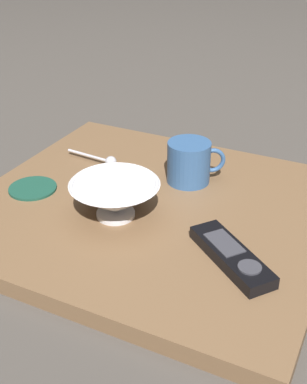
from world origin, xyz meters
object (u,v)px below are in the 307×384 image
object	(u,v)px
cereal_bowl	(115,197)
teaspoon	(106,161)
drink_coaster	(33,188)
coffee_mug	(190,162)
tv_remote_near	(231,256)

from	to	relation	value
cereal_bowl	teaspoon	world-z (taller)	cereal_bowl
cereal_bowl	drink_coaster	distance (m)	0.20
cereal_bowl	coffee_mug	distance (m)	0.19
drink_coaster	tv_remote_near	bearing A→B (deg)	83.53
tv_remote_near	drink_coaster	size ratio (longest dim) A/B	1.79
tv_remote_near	drink_coaster	world-z (taller)	tv_remote_near
cereal_bowl	teaspoon	xyz separation A→B (m)	(-0.17, -0.12, -0.03)
cereal_bowl	teaspoon	bearing A→B (deg)	-144.51
teaspoon	tv_remote_near	world-z (taller)	teaspoon
coffee_mug	tv_remote_near	world-z (taller)	coffee_mug
teaspoon	tv_remote_near	size ratio (longest dim) A/B	0.75
cereal_bowl	tv_remote_near	xyz separation A→B (m)	(0.04, 0.23, -0.03)
teaspoon	drink_coaster	bearing A→B (deg)	-26.95
teaspoon	coffee_mug	bearing A→B (deg)	94.78
tv_remote_near	cereal_bowl	bearing A→B (deg)	-99.03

